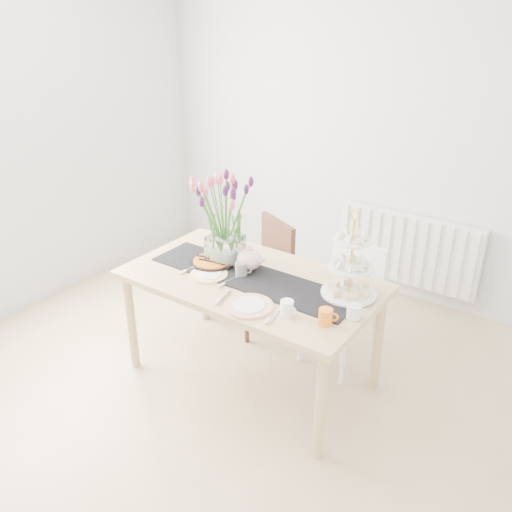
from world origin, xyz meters
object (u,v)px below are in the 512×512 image
Objects in this scene: chair_brown at (265,266)px; chair_white at (347,295)px; cake_stand at (350,275)px; plate_left at (209,275)px; mug_grey at (241,269)px; dining_table at (251,289)px; tulip_vase at (224,206)px; tart_tin at (212,262)px; mug_white at (287,308)px; mug_orange at (326,317)px; teapot at (249,259)px; radiator at (407,249)px; plate_right at (249,306)px; cream_jug at (354,312)px.

chair_white reaches higher than chair_brown.
cake_stand is at bearing -1.99° from chair_brown.
plate_left is at bearing -124.47° from chair_white.
plate_left is (-0.17, -0.12, -0.04)m from mug_grey.
chair_brown reaches higher than plate_left.
dining_table is 0.72m from chair_brown.
tulip_vase is 0.39m from tart_tin.
cake_stand is (0.19, -0.41, 0.39)m from chair_white.
mug_white is at bearing -24.66° from chair_brown.
teapot is at bearing 130.88° from mug_orange.
cake_stand is 0.68m from teapot.
chair_brown is at bearing -125.94° from radiator.
cake_stand is (0.17, -1.48, 0.44)m from radiator.
cake_stand is at bearing -7.16° from mug_grey.
mug_orange is at bearing -17.29° from tulip_vase.
cake_stand is (0.86, 0.08, -0.26)m from tulip_vase.
mug_grey is at bearing -3.84° from tart_tin.
mug_grey reaches higher than mug_white.
teapot reaches higher than mug_white.
teapot is at bearing 132.62° from dining_table.
mug_grey is at bearing 163.91° from mug_white.
radiator is 1.97m from plate_right.
plate_left is 0.86× the size of plate_right.
mug_grey is at bearing -106.82° from radiator.
radiator is at bearing 75.42° from dining_table.
plate_right reaches higher than dining_table.
plate_right is at bearing -30.37° from tart_tin.
radiator is at bearing 66.09° from tulip_vase.
cream_jug is (0.33, -0.62, 0.29)m from chair_white.
plate_right reaches higher than radiator.
tulip_vase is at bearing 150.46° from cream_jug.
plate_right is at bearing -131.73° from cake_stand.
tart_tin reaches higher than plate_left.
plate_left is at bearing 158.79° from plate_right.
tart_tin is (-0.73, -0.55, 0.27)m from chair_white.
mug_orange is at bearing -36.05° from mug_grey.
chair_brown is (-0.74, -1.02, 0.04)m from radiator.
tart_tin is at bearing -133.93° from chair_white.
chair_white is 0.80m from mug_grey.
tart_tin is 3.18× the size of mug_white.
tulip_vase is at bearing 163.37° from dining_table.
mug_grey is at bearing -173.67° from dining_table.
mug_white is (0.73, -0.86, 0.30)m from chair_brown.
dining_table is at bearing 153.71° from cream_jug.
plate_left is at bearing -59.02° from tart_tin.
chair_brown is 1.28m from cream_jug.
tulip_vase is 0.37m from teapot.
mug_white reaches higher than dining_table.
cake_stand is at bearing 4.97° from tulip_vase.
teapot is 0.47m from plate_right.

